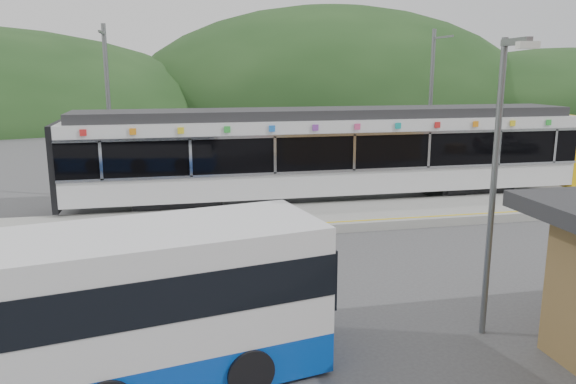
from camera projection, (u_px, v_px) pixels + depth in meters
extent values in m
plane|color=#4C4C4F|center=(337.00, 251.00, 16.56)|extent=(120.00, 120.00, 0.00)
ellipsoid|color=#1E3D19|center=(332.00, 112.00, 71.45)|extent=(52.00, 39.00, 26.00)
ellipsoid|color=#1E3D19|center=(563.00, 112.00, 71.73)|extent=(44.00, 33.00, 16.00)
cube|color=#9E9E99|center=(309.00, 218.00, 19.68)|extent=(26.00, 3.20, 0.30)
cube|color=yellow|center=(319.00, 223.00, 18.41)|extent=(26.00, 0.10, 0.01)
cube|color=black|center=(177.00, 202.00, 21.30)|extent=(3.20, 2.20, 0.56)
cube|color=black|center=(465.00, 189.00, 23.79)|extent=(3.20, 2.20, 0.56)
cube|color=silver|center=(329.00, 177.00, 22.38)|extent=(20.00, 2.90, 0.92)
cube|color=black|center=(330.00, 148.00, 22.13)|extent=(20.00, 2.96, 1.45)
cube|color=silver|center=(341.00, 171.00, 20.84)|extent=(20.00, 0.05, 0.10)
cube|color=silver|center=(342.00, 135.00, 20.56)|extent=(20.00, 0.05, 0.10)
cube|color=silver|center=(330.00, 123.00, 21.93)|extent=(20.00, 2.90, 0.45)
cube|color=#2D2D30|center=(330.00, 113.00, 21.84)|extent=(19.40, 2.50, 0.36)
cube|color=yellow|center=(554.00, 148.00, 24.30)|extent=(0.24, 2.92, 3.00)
cube|color=black|center=(59.00, 165.00, 20.11)|extent=(0.20, 2.92, 3.00)
cube|color=silver|center=(101.00, 161.00, 18.94)|extent=(0.10, 0.05, 1.35)
cube|color=silver|center=(191.00, 158.00, 19.56)|extent=(0.10, 0.05, 1.35)
cube|color=silver|center=(275.00, 155.00, 20.18)|extent=(0.10, 0.05, 1.35)
cube|color=silver|center=(354.00, 152.00, 20.80)|extent=(0.10, 0.05, 1.35)
cube|color=silver|center=(429.00, 150.00, 21.43)|extent=(0.10, 0.05, 1.35)
cube|color=silver|center=(499.00, 148.00, 22.05)|extent=(0.10, 0.05, 1.35)
cube|color=silver|center=(555.00, 146.00, 22.57)|extent=(0.10, 0.05, 1.35)
cube|color=red|center=(83.00, 133.00, 18.64)|extent=(0.22, 0.04, 0.22)
cube|color=orange|center=(133.00, 132.00, 18.97)|extent=(0.22, 0.04, 0.22)
cube|color=yellow|center=(181.00, 131.00, 19.30)|extent=(0.22, 0.04, 0.22)
cube|color=green|center=(227.00, 130.00, 19.64)|extent=(0.22, 0.04, 0.22)
cube|color=blue|center=(272.00, 129.00, 19.97)|extent=(0.22, 0.04, 0.22)
cube|color=purple|center=(315.00, 128.00, 20.30)|extent=(0.22, 0.04, 0.22)
cube|color=#E54C8C|center=(357.00, 127.00, 20.63)|extent=(0.22, 0.04, 0.22)
cube|color=#19A5A5|center=(398.00, 126.00, 20.96)|extent=(0.22, 0.04, 0.22)
cube|color=red|center=(438.00, 125.00, 21.30)|extent=(0.22, 0.04, 0.22)
cube|color=orange|center=(476.00, 124.00, 21.63)|extent=(0.22, 0.04, 0.22)
cube|color=yellow|center=(513.00, 123.00, 21.96)|extent=(0.22, 0.04, 0.22)
cube|color=green|center=(549.00, 122.00, 22.29)|extent=(0.22, 0.04, 0.22)
cylinder|color=slate|center=(109.00, 114.00, 22.58)|extent=(0.18, 0.18, 7.00)
cube|color=slate|center=(102.00, 33.00, 21.16)|extent=(0.08, 1.80, 0.08)
cylinder|color=slate|center=(430.00, 109.00, 25.48)|extent=(0.18, 0.18, 7.00)
cube|color=slate|center=(443.00, 37.00, 24.06)|extent=(0.08, 1.80, 0.08)
cube|color=#0C43BA|center=(22.00, 382.00, 8.76)|extent=(10.08, 4.12, 0.71)
cube|color=silver|center=(17.00, 340.00, 8.61)|extent=(10.08, 4.12, 0.71)
cube|color=black|center=(12.00, 296.00, 8.46)|extent=(10.09, 4.16, 0.71)
cube|color=silver|center=(8.00, 260.00, 8.33)|extent=(10.08, 4.12, 0.45)
cylinder|color=black|center=(100.00, 369.00, 9.22)|extent=(1.25, 2.47, 0.80)
cylinder|color=black|center=(230.00, 343.00, 10.10)|extent=(1.25, 2.47, 0.80)
cylinder|color=slate|center=(493.00, 193.00, 10.77)|extent=(0.12, 0.12, 5.80)
cube|color=slate|center=(519.00, 42.00, 9.76)|extent=(0.26, 0.97, 0.12)
cube|color=silver|center=(535.00, 45.00, 9.36)|extent=(0.37, 0.23, 0.12)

